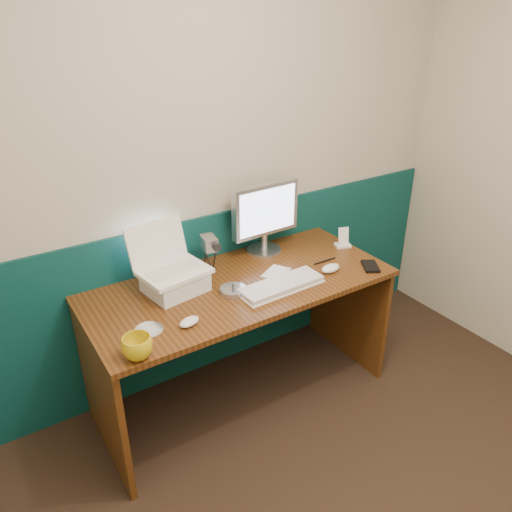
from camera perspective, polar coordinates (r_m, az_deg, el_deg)
back_wall at (r=2.66m, az=-7.59°, el=9.27°), size 3.50×0.04×2.50m
wainscot at (r=2.96m, az=-6.62°, el=-4.77°), size 3.48×0.02×1.00m
desk at (r=2.80m, az=-1.69°, el=-9.77°), size 1.60×0.70×0.75m
laptop_riser at (r=2.53m, az=-9.22°, el=-2.98°), size 0.31×0.27×0.10m
laptop at (r=2.45m, az=-9.52°, el=0.71°), size 0.35×0.29×0.27m
monitor at (r=2.83m, az=0.96°, el=4.33°), size 0.42×0.13×0.42m
keyboard at (r=2.54m, az=2.91°, el=-3.42°), size 0.45×0.16×0.03m
mouse_right at (r=2.72m, az=8.53°, el=-1.39°), size 0.12×0.08×0.04m
mouse_left at (r=2.28m, az=-7.64°, el=-7.46°), size 0.12×0.09×0.03m
mug at (r=2.11m, az=-13.42°, el=-10.12°), size 0.16×0.16×0.10m
camcorder at (r=2.67m, az=-5.34°, el=0.02°), size 0.10×0.13×0.18m
cd_spindle at (r=2.50m, az=-2.63°, el=-3.97°), size 0.13×0.13×0.03m
cd_loose_a at (r=2.29m, az=-12.13°, el=-8.20°), size 0.13×0.13×0.00m
pen at (r=2.82m, az=7.88°, el=-0.56°), size 0.15×0.01×0.01m
papers at (r=2.68m, az=2.29°, el=-1.91°), size 0.19×0.17×0.00m
dock at (r=3.02m, az=9.87°, el=1.23°), size 0.10×0.09×0.02m
music_player at (r=2.99m, az=9.96°, el=2.27°), size 0.07×0.05×0.10m
pda at (r=2.80m, az=12.95°, el=-1.15°), size 0.13×0.15×0.02m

